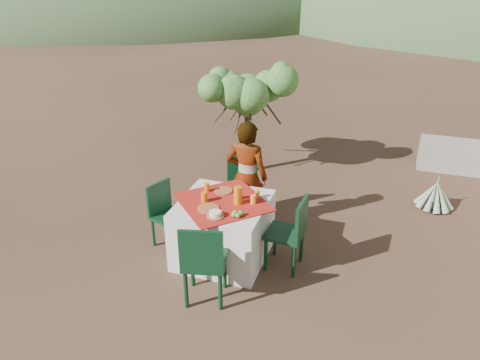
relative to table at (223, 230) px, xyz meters
name	(u,v)px	position (x,y,z in m)	size (l,w,h in m)	color
ground	(228,246)	(-0.03, 0.21, -0.38)	(160.00, 160.00, 0.00)	#352018
table	(223,230)	(0.00, 0.00, 0.00)	(1.30, 1.30, 0.76)	silver
chair_far	(243,185)	(-0.07, 0.98, 0.12)	(0.54, 0.54, 0.90)	black
chair_near	(204,261)	(0.11, -0.86, 0.16)	(0.53, 0.53, 0.96)	black
chair_left	(165,211)	(-0.79, 0.05, 0.08)	(0.49, 0.49, 0.83)	black
chair_right	(291,231)	(0.82, 0.04, 0.12)	(0.45, 0.45, 0.91)	black
person	(247,177)	(0.06, 0.73, 0.38)	(0.56, 0.36, 1.52)	#8C6651
shrub_tree	(252,97)	(-0.43, 2.53, 0.92)	(1.40, 1.37, 1.65)	#473623
agave	(435,195)	(2.50, 2.14, -0.18)	(0.55, 0.55, 0.59)	gray
hill_near_left	(142,1)	(-18.03, 30.21, -0.38)	(40.00, 40.00, 16.00)	#334A29
plate_far	(223,191)	(-0.08, 0.25, 0.39)	(0.22, 0.22, 0.01)	brown
plate_near	(208,208)	(-0.10, -0.21, 0.39)	(0.25, 0.25, 0.01)	brown
glass_far	(207,187)	(-0.27, 0.19, 0.44)	(0.07, 0.07, 0.11)	orange
glass_near	(204,197)	(-0.21, -0.06, 0.44)	(0.07, 0.07, 0.12)	orange
juice_pitcher	(238,195)	(0.18, 0.02, 0.49)	(0.10, 0.10, 0.21)	orange
bowl_plate	(215,216)	(0.04, -0.34, 0.39)	(0.20, 0.20, 0.01)	brown
white_bowl	(215,213)	(0.04, -0.34, 0.42)	(0.13, 0.13, 0.05)	white
jar_left	(253,199)	(0.35, 0.08, 0.43)	(0.07, 0.07, 0.10)	orange
jar_right	(257,194)	(0.35, 0.24, 0.43)	(0.06, 0.06, 0.09)	orange
napkin_holder	(239,195)	(0.16, 0.13, 0.43)	(0.07, 0.04, 0.09)	white
fruit_cluster	(237,214)	(0.27, -0.27, 0.41)	(0.12, 0.11, 0.06)	olive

